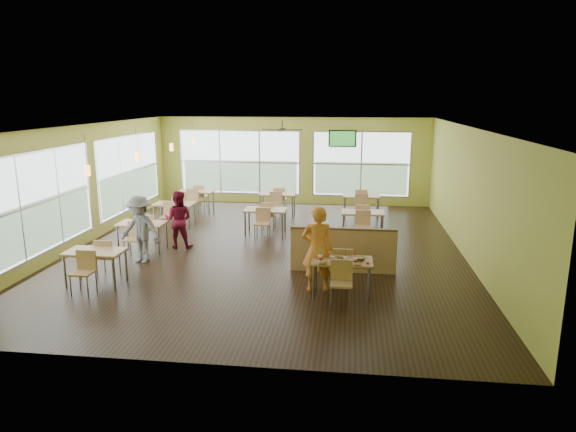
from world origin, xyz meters
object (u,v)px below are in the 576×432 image
object	(u,v)px
man_plaid	(318,249)
main_table	(342,266)
food_basket	(359,258)
half_wall_divider	(343,250)

from	to	relation	value
man_plaid	main_table	bearing A→B (deg)	153.13
main_table	food_basket	size ratio (longest dim) A/B	5.86
main_table	half_wall_divider	world-z (taller)	half_wall_divider
half_wall_divider	main_table	bearing A→B (deg)	-90.00
main_table	man_plaid	xyz separation A→B (m)	(-0.50, 0.20, 0.27)
main_table	food_basket	distance (m)	0.37
main_table	half_wall_divider	distance (m)	1.45
half_wall_divider	food_basket	distance (m)	1.47
half_wall_divider	man_plaid	world-z (taller)	man_plaid
half_wall_divider	food_basket	size ratio (longest dim) A/B	9.25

